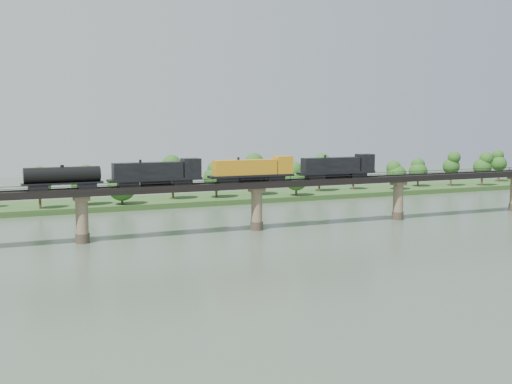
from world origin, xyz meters
name	(u,v)px	position (x,y,z in m)	size (l,w,h in m)	color
ground	(319,254)	(0.00, 0.00, 0.00)	(400.00, 400.00, 0.00)	#394838
far_bank	(187,200)	(0.00, 85.00, 0.80)	(300.00, 24.00, 1.60)	#26461C
bridge	(257,207)	(0.00, 30.00, 5.46)	(236.00, 30.00, 11.50)	#473A2D
bridge_superstructure	(257,180)	(0.00, 30.00, 11.79)	(220.00, 4.90, 0.75)	black
far_treeline	(165,177)	(-8.21, 80.52, 8.83)	(289.06, 17.54, 13.60)	#382619
freight_train	(221,171)	(-8.76, 30.00, 14.25)	(83.56, 3.26, 5.75)	black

